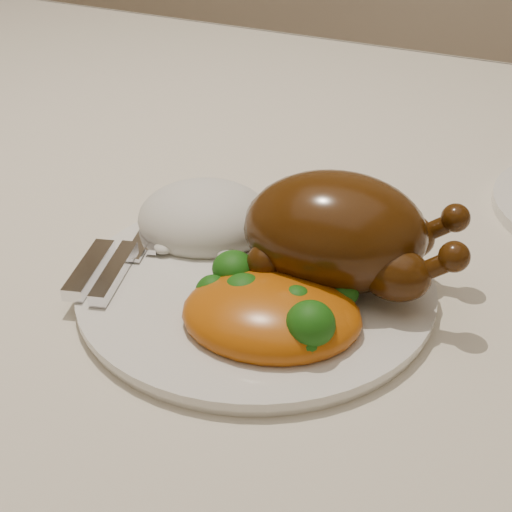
% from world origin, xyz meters
% --- Properties ---
extents(dining_table, '(1.60, 0.90, 0.76)m').
position_xyz_m(dining_table, '(0.00, 0.00, 0.67)').
color(dining_table, brown).
rests_on(dining_table, floor).
extents(tablecloth, '(1.73, 1.03, 0.18)m').
position_xyz_m(tablecloth, '(0.00, 0.00, 0.74)').
color(tablecloth, beige).
rests_on(tablecloth, dining_table).
extents(dinner_plate, '(0.25, 0.25, 0.01)m').
position_xyz_m(dinner_plate, '(0.14, -0.13, 0.77)').
color(dinner_plate, silver).
rests_on(dinner_plate, tablecloth).
extents(roast_chicken, '(0.17, 0.12, 0.08)m').
position_xyz_m(roast_chicken, '(0.19, -0.10, 0.82)').
color(roast_chicken, '#492507').
rests_on(roast_chicken, dinner_plate).
extents(rice_mound, '(0.13, 0.13, 0.06)m').
position_xyz_m(rice_mound, '(0.08, -0.09, 0.79)').
color(rice_mound, white).
rests_on(rice_mound, dinner_plate).
extents(mac_and_cheese, '(0.14, 0.12, 0.05)m').
position_xyz_m(mac_and_cheese, '(0.18, -0.17, 0.79)').
color(mac_and_cheese, '#C4650C').
rests_on(mac_and_cheese, dinner_plate).
extents(cutlery, '(0.06, 0.17, 0.01)m').
position_xyz_m(cutlery, '(0.05, -0.15, 0.78)').
color(cutlery, silver).
rests_on(cutlery, dinner_plate).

